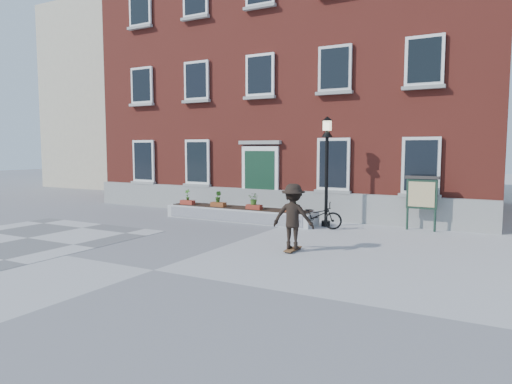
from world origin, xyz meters
The scene contains 9 objects.
ground centered at (0.00, 0.00, 0.00)m, with size 100.00×100.00×0.00m, color #A1A1A4.
checker_patch centered at (-6.00, 1.00, 0.01)m, with size 6.00×6.00×0.01m, color #5E5E60.
distant_building centered at (-18.00, 20.00, 6.50)m, with size 10.00×12.00×13.00m, color beige.
bicycle centered at (1.29, 6.89, 0.47)m, with size 0.63×1.80×0.94m, color black.
brick_building centered at (-2.00, 13.98, 6.30)m, with size 18.40×10.85×12.60m.
planter_assembly centered at (-1.99, 7.18, 0.31)m, with size 6.20×1.12×1.15m.
lamp_post centered at (1.41, 7.59, 2.54)m, with size 0.40×0.40×3.93m.
notice_board centered at (4.55, 8.31, 1.26)m, with size 1.10×0.16×1.87m.
skateboarder centered at (2.01, 3.34, 0.96)m, with size 1.22×0.80×1.85m.
Camera 1 is at (7.01, -7.88, 2.78)m, focal length 32.00 mm.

